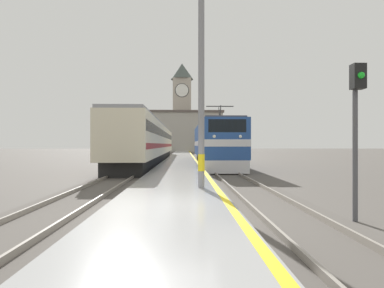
# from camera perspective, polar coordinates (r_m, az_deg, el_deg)

# --- Properties ---
(ground_plane) EXTENTS (200.00, 200.00, 0.00)m
(ground_plane) POSITION_cam_1_polar(r_m,az_deg,el_deg) (37.92, -2.06, -2.93)
(ground_plane) COLOR #514C47
(platform) EXTENTS (3.32, 140.00, 0.33)m
(platform) POSITION_cam_1_polar(r_m,az_deg,el_deg) (32.92, -2.14, -3.07)
(platform) COLOR #999999
(platform) RESTS_ON ground
(rail_track_near) EXTENTS (2.84, 140.00, 0.16)m
(rail_track_near) POSITION_cam_1_polar(r_m,az_deg,el_deg) (33.03, 3.06, -3.30)
(rail_track_near) COLOR #514C47
(rail_track_near) RESTS_ON ground
(rail_track_far) EXTENTS (2.83, 140.00, 0.16)m
(rail_track_far) POSITION_cam_1_polar(r_m,az_deg,el_deg) (33.11, -7.63, -3.29)
(rail_track_far) COLOR #514C47
(rail_track_far) RESTS_ON ground
(locomotive_train) EXTENTS (2.92, 15.45, 4.72)m
(locomotive_train) POSITION_cam_1_polar(r_m,az_deg,el_deg) (25.88, 4.32, -0.00)
(locomotive_train) COLOR black
(locomotive_train) RESTS_ON ground
(passenger_train) EXTENTS (2.92, 33.33, 4.03)m
(passenger_train) POSITION_cam_1_polar(r_m,az_deg,el_deg) (32.81, -7.68, 0.41)
(passenger_train) COLOR black
(passenger_train) RESTS_ON ground
(catenary_mast) EXTENTS (2.32, 0.24, 8.25)m
(catenary_mast) POSITION_cam_1_polar(r_m,az_deg,el_deg) (10.96, 2.27, 13.66)
(catenary_mast) COLOR gray
(catenary_mast) RESTS_ON platform
(clock_tower) EXTENTS (5.97, 5.97, 23.65)m
(clock_tower) POSITION_cam_1_polar(r_m,az_deg,el_deg) (80.98, -1.91, 7.61)
(clock_tower) COLOR #ADA393
(clock_tower) RESTS_ON ground
(station_building) EXTENTS (24.09, 8.60, 9.98)m
(station_building) POSITION_cam_1_polar(r_m,az_deg,el_deg) (74.19, -3.54, 2.32)
(station_building) COLOR #A8A399
(station_building) RESTS_ON ground
(signal_post) EXTENTS (0.30, 0.39, 3.80)m
(signal_post) POSITION_cam_1_polar(r_m,az_deg,el_deg) (8.26, 28.87, 4.71)
(signal_post) COLOR #4C4C51
(signal_post) RESTS_ON ground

